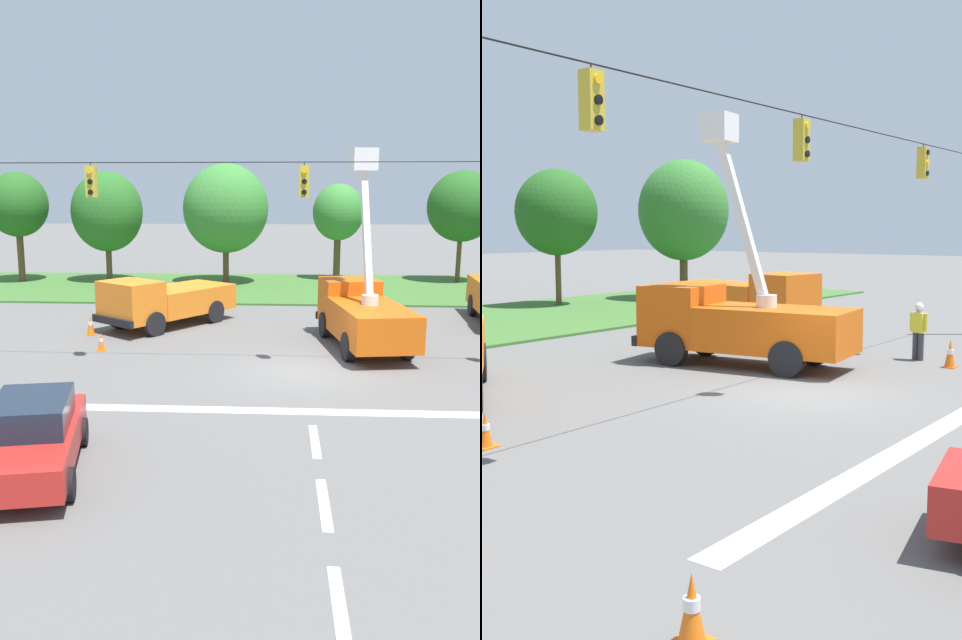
{
  "view_description": "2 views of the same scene",
  "coord_description": "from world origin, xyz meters",
  "views": [
    {
      "loc": [
        -0.92,
        -19.61,
        5.65
      ],
      "look_at": [
        -2.17,
        1.17,
        1.43
      ],
      "focal_mm": 35.0,
      "sensor_mm": 36.0,
      "label": 1
    },
    {
      "loc": [
        -15.44,
        -9.09,
        3.94
      ],
      "look_at": [
        -0.46,
        2.06,
        1.7
      ],
      "focal_mm": 42.0,
      "sensor_mm": 36.0,
      "label": 2
    }
  ],
  "objects": [
    {
      "name": "utility_truck_support_far",
      "position": [
        9.12,
        7.89,
        1.21
      ],
      "size": [
        3.03,
        6.48,
        2.3
      ],
      "color": "orange",
      "rests_on": "ground"
    },
    {
      "name": "road_worker",
      "position": [
        6.24,
        -0.42,
        1.0
      ],
      "size": [
        0.34,
        0.63,
        1.77
      ],
      "color": "#383842",
      "rests_on": "ground"
    },
    {
      "name": "utility_truck_bucket_lift",
      "position": [
        2.27,
        3.49,
        1.38
      ],
      "size": [
        3.18,
        6.69,
        7.28
      ],
      "color": "#D6560F",
      "rests_on": "ground"
    },
    {
      "name": "traffic_cone_lane_edge_a",
      "position": [
        -7.36,
        2.31,
        0.32
      ],
      "size": [
        0.36,
        0.36,
        0.66
      ],
      "color": "orange",
      "rests_on": "ground"
    },
    {
      "name": "tree_east_end",
      "position": [
        17.45,
        18.12,
        5.06
      ],
      "size": [
        4.86,
        5.29,
        7.91
      ],
      "color": "brown",
      "rests_on": "ground"
    },
    {
      "name": "signal_gantry",
      "position": [
        0.03,
        -0.0,
        4.43
      ],
      "size": [
        26.2,
        0.33,
        7.2
      ],
      "color": "slate",
      "rests_on": "ground"
    },
    {
      "name": "ground_plane",
      "position": [
        0.0,
        0.0,
        0.0
      ],
      "size": [
        200.0,
        200.0,
        0.0
      ],
      "primitive_type": "plane",
      "color": "#605E5B"
    },
    {
      "name": "traffic_cone_mid_left",
      "position": [
        5.58,
        -1.66,
        0.41
      ],
      "size": [
        0.36,
        0.36,
        0.82
      ],
      "color": "orange",
      "rests_on": "ground"
    },
    {
      "name": "tree_far_east",
      "position": [
        10.64,
        20.95,
        4.86
      ],
      "size": [
        4.3,
        4.05,
        7.09
      ],
      "color": "brown",
      "rests_on": "ground"
    },
    {
      "name": "traffic_cone_foreground_left",
      "position": [
        -10.2,
        -4.83,
        0.35
      ],
      "size": [
        0.36,
        0.36,
        0.72
      ],
      "color": "orange",
      "rests_on": "ground"
    }
  ]
}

